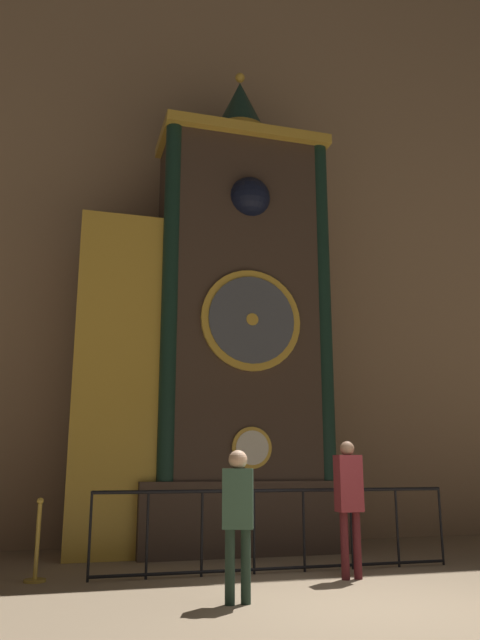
% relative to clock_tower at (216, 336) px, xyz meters
% --- Properties ---
extents(ground_plane, '(28.00, 28.00, 0.00)m').
position_rel_clock_tower_xyz_m(ground_plane, '(0.73, -4.71, -3.81)').
color(ground_plane, '#847056').
extents(cathedral_back_wall, '(24.00, 0.32, 15.44)m').
position_rel_clock_tower_xyz_m(cathedral_back_wall, '(0.64, 1.34, 3.90)').
color(cathedral_back_wall, '#997A5B').
rests_on(cathedral_back_wall, ground_plane).
extents(clock_tower, '(4.89, 1.83, 9.43)m').
position_rel_clock_tower_xyz_m(clock_tower, '(0.00, 0.00, 0.00)').
color(clock_tower, '#423328').
rests_on(clock_tower, ground_plane).
extents(railing_fence, '(5.26, 0.05, 1.14)m').
position_rel_clock_tower_xyz_m(railing_fence, '(0.39, -2.26, -3.18)').
color(railing_fence, black).
rests_on(railing_fence, ground_plane).
extents(visitor_near, '(0.39, 0.32, 1.63)m').
position_rel_clock_tower_xyz_m(visitor_near, '(-0.72, -4.05, -2.83)').
color(visitor_near, '#213427').
rests_on(visitor_near, ground_plane).
extents(visitor_far, '(0.34, 0.22, 1.79)m').
position_rel_clock_tower_xyz_m(visitor_far, '(1.14, -3.01, -2.74)').
color(visitor_far, '#461518').
rests_on(visitor_far, ground_plane).
extents(stanchion_post, '(0.28, 0.28, 1.05)m').
position_rel_clock_tower_xyz_m(stanchion_post, '(-2.87, -2.06, -3.47)').
color(stanchion_post, '#B28E33').
rests_on(stanchion_post, ground_plane).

